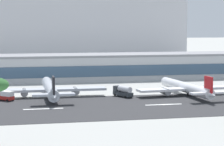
{
  "coord_description": "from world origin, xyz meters",
  "views": [
    {
      "loc": [
        -46.22,
        -139.95,
        25.53
      ],
      "look_at": [
        -12.58,
        25.34,
        7.79
      ],
      "focal_mm": 74.48,
      "sensor_mm": 36.0,
      "label": 1
    }
  ],
  "objects_px": {
    "distant_hotel_block": "(75,30)",
    "airliner_red_tail_gate_1": "(188,88)",
    "terminal_building": "(100,67)",
    "airliner_black_tail_gate_0": "(50,89)",
    "service_fuel_truck_0": "(123,91)",
    "service_box_truck_2": "(6,95)"
  },
  "relations": [
    {
      "from": "airliner_red_tail_gate_1",
      "to": "distant_hotel_block",
      "type": "bearing_deg",
      "value": 1.57
    },
    {
      "from": "terminal_building",
      "to": "service_fuel_truck_0",
      "type": "bearing_deg",
      "value": -91.2
    },
    {
      "from": "terminal_building",
      "to": "service_fuel_truck_0",
      "type": "distance_m",
      "value": 54.06
    },
    {
      "from": "service_fuel_truck_0",
      "to": "airliner_black_tail_gate_0",
      "type": "bearing_deg",
      "value": 55.25
    },
    {
      "from": "airliner_red_tail_gate_1",
      "to": "terminal_building",
      "type": "bearing_deg",
      "value": 15.91
    },
    {
      "from": "service_fuel_truck_0",
      "to": "service_box_truck_2",
      "type": "relative_size",
      "value": 1.48
    },
    {
      "from": "terminal_building",
      "to": "airliner_red_tail_gate_1",
      "type": "height_order",
      "value": "terminal_building"
    },
    {
      "from": "airliner_black_tail_gate_0",
      "to": "service_fuel_truck_0",
      "type": "bearing_deg",
      "value": -99.12
    },
    {
      "from": "distant_hotel_block",
      "to": "airliner_red_tail_gate_1",
      "type": "xyz_separation_m",
      "value": [
        20.5,
        -161.45,
        -18.84
      ]
    },
    {
      "from": "service_box_truck_2",
      "to": "distant_hotel_block",
      "type": "bearing_deg",
      "value": -59.8
    },
    {
      "from": "terminal_building",
      "to": "distant_hotel_block",
      "type": "xyz_separation_m",
      "value": [
        1.65,
        105.44,
        15.69
      ]
    },
    {
      "from": "airliner_red_tail_gate_1",
      "to": "airliner_black_tail_gate_0",
      "type": "bearing_deg",
      "value": 77.06
    },
    {
      "from": "service_box_truck_2",
      "to": "airliner_black_tail_gate_0",
      "type": "bearing_deg",
      "value": -119.44
    },
    {
      "from": "terminal_building",
      "to": "service_box_truck_2",
      "type": "distance_m",
      "value": 68.16
    },
    {
      "from": "service_box_truck_2",
      "to": "airliner_red_tail_gate_1",
      "type": "bearing_deg",
      "value": -136.53
    },
    {
      "from": "terminal_building",
      "to": "distant_hotel_block",
      "type": "bearing_deg",
      "value": 89.1
    },
    {
      "from": "distant_hotel_block",
      "to": "airliner_black_tail_gate_0",
      "type": "height_order",
      "value": "distant_hotel_block"
    },
    {
      "from": "airliner_red_tail_gate_1",
      "to": "service_box_truck_2",
      "type": "bearing_deg",
      "value": 82.47
    },
    {
      "from": "terminal_building",
      "to": "service_fuel_truck_0",
      "type": "relative_size",
      "value": 18.3
    },
    {
      "from": "distant_hotel_block",
      "to": "airliner_red_tail_gate_1",
      "type": "relative_size",
      "value": 3.57
    },
    {
      "from": "airliner_black_tail_gate_0",
      "to": "service_fuel_truck_0",
      "type": "distance_m",
      "value": 25.56
    },
    {
      "from": "distant_hotel_block",
      "to": "airliner_black_tail_gate_0",
      "type": "distance_m",
      "value": 158.86
    }
  ]
}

